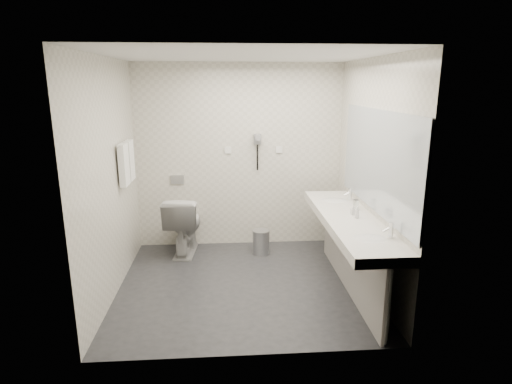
{
  "coord_description": "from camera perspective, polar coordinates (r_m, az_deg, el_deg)",
  "views": [
    {
      "loc": [
        -0.18,
        -4.39,
        2.23
      ],
      "look_at": [
        0.15,
        0.15,
        1.05
      ],
      "focal_mm": 29.5,
      "sensor_mm": 36.0,
      "label": 1
    }
  ],
  "objects": [
    {
      "name": "wall_left",
      "position": [
        4.66,
        -19.24,
        1.58
      ],
      "size": [
        0.0,
        2.6,
        2.6
      ],
      "primitive_type": "plane",
      "rotation": [
        1.57,
        0.0,
        1.57
      ],
      "color": "beige",
      "rests_on": "floor"
    },
    {
      "name": "wall_front",
      "position": [
        3.25,
        -0.8,
        -3.03
      ],
      "size": [
        2.8,
        0.0,
        2.8
      ],
      "primitive_type": "plane",
      "rotation": [
        -1.57,
        0.0,
        0.0
      ],
      "color": "beige",
      "rests_on": "floor"
    },
    {
      "name": "basin_near",
      "position": [
        4.02,
        15.15,
        -6.29
      ],
      "size": [
        0.4,
        0.31,
        0.05
      ],
      "primitive_type": "ellipsoid",
      "color": "silver",
      "rests_on": "vanity_counter"
    },
    {
      "name": "towel_rail",
      "position": [
        5.12,
        -17.42,
        6.24
      ],
      "size": [
        0.02,
        0.62,
        0.02
      ],
      "primitive_type": "cylinder",
      "rotation": [
        1.57,
        0.0,
        0.0
      ],
      "color": "silver",
      "rests_on": "wall_left"
    },
    {
      "name": "toilet",
      "position": [
        5.74,
        -9.73,
        -4.32
      ],
      "size": [
        0.51,
        0.82,
        0.8
      ],
      "primitive_type": "imported",
      "rotation": [
        0.0,
        0.0,
        3.06
      ],
      "color": "silver",
      "rests_on": "floor"
    },
    {
      "name": "flush_plate",
      "position": [
        5.86,
        -10.62,
        1.65
      ],
      "size": [
        0.18,
        0.02,
        0.12
      ],
      "primitive_type": "cube",
      "color": "#B2B5BA",
      "rests_on": "wall_back"
    },
    {
      "name": "faucet_far",
      "position": [
        5.23,
        12.65,
        -0.27
      ],
      "size": [
        0.04,
        0.04,
        0.15
      ],
      "primitive_type": "cylinder",
      "color": "silver",
      "rests_on": "vanity_counter"
    },
    {
      "name": "towel_far",
      "position": [
        5.29,
        -16.8,
        4.11
      ],
      "size": [
        0.07,
        0.24,
        0.48
      ],
      "primitive_type": "cube",
      "color": "white",
      "rests_on": "towel_rail"
    },
    {
      "name": "switch_plate_a",
      "position": [
        5.75,
        -3.82,
        5.69
      ],
      "size": [
        0.09,
        0.02,
        0.09
      ],
      "primitive_type": "cube",
      "color": "silver",
      "rests_on": "wall_back"
    },
    {
      "name": "dryer_cradle",
      "position": [
        5.72,
        0.19,
        7.2
      ],
      "size": [
        0.1,
        0.04,
        0.14
      ],
      "primitive_type": "cube",
      "color": "gray",
      "rests_on": "wall_back"
    },
    {
      "name": "dryer_cord",
      "position": [
        5.75,
        0.2,
        4.71
      ],
      "size": [
        0.02,
        0.02,
        0.35
      ],
      "primitive_type": "cylinder",
      "color": "black",
      "rests_on": "dryer_cradle"
    },
    {
      "name": "wall_right",
      "position": [
        4.77,
        15.31,
        2.15
      ],
      "size": [
        0.0,
        2.6,
        2.6
      ],
      "primitive_type": "plane",
      "rotation": [
        1.57,
        0.0,
        -1.57
      ],
      "color": "beige",
      "rests_on": "floor"
    },
    {
      "name": "vanity_panel",
      "position": [
        4.77,
        12.52,
        -8.72
      ],
      "size": [
        0.03,
        2.15,
        0.75
      ],
      "primitive_type": "cube",
      "color": "gray",
      "rests_on": "floor"
    },
    {
      "name": "pedal_bin",
      "position": [
        5.68,
        0.68,
        -6.84
      ],
      "size": [
        0.3,
        0.3,
        0.32
      ],
      "primitive_type": "cylinder",
      "rotation": [
        0.0,
        0.0,
        0.39
      ],
      "color": "#B2B5BA",
      "rests_on": "floor"
    },
    {
      "name": "switch_plate_b",
      "position": [
        5.79,
        3.15,
        5.77
      ],
      "size": [
        0.09,
        0.02,
        0.09
      ],
      "primitive_type": "cube",
      "color": "silver",
      "rests_on": "wall_back"
    },
    {
      "name": "towel_near",
      "position": [
        5.02,
        -17.48,
        3.53
      ],
      "size": [
        0.07,
        0.24,
        0.48
      ],
      "primitive_type": "cube",
      "color": "white",
      "rests_on": "towel_rail"
    },
    {
      "name": "bin_lid",
      "position": [
        5.62,
        0.69,
        -5.27
      ],
      "size": [
        0.23,
        0.23,
        0.02
      ],
      "primitive_type": "cylinder",
      "color": "#B2B5BA",
      "rests_on": "pedal_bin"
    },
    {
      "name": "wall_back",
      "position": [
        5.78,
        -2.31,
        4.75
      ],
      "size": [
        2.8,
        0.0,
        2.8
      ],
      "primitive_type": "plane",
      "rotation": [
        1.57,
        0.0,
        0.0
      ],
      "color": "beige",
      "rests_on": "floor"
    },
    {
      "name": "vanity_counter",
      "position": [
        4.62,
        12.51,
        -3.87
      ],
      "size": [
        0.55,
        2.2,
        0.1
      ],
      "primitive_type": "cube",
      "color": "silver",
      "rests_on": "floor"
    },
    {
      "name": "vanity_post_near",
      "position": [
        3.9,
        17.38,
        -14.59
      ],
      "size": [
        0.06,
        0.06,
        0.75
      ],
      "primitive_type": "cylinder",
      "color": "silver",
      "rests_on": "floor"
    },
    {
      "name": "dryer_barrel",
      "position": [
        5.65,
        0.25,
        7.41
      ],
      "size": [
        0.08,
        0.14,
        0.08
      ],
      "primitive_type": "cylinder",
      "rotation": [
        1.57,
        0.0,
        0.0
      ],
      "color": "gray",
      "rests_on": "dryer_cradle"
    },
    {
      "name": "faucet_near",
      "position": [
        4.06,
        17.84,
        -4.94
      ],
      "size": [
        0.04,
        0.04,
        0.15
      ],
      "primitive_type": "cylinder",
      "color": "silver",
      "rests_on": "vanity_counter"
    },
    {
      "name": "basin_far",
      "position": [
        5.2,
        10.53,
        -1.27
      ],
      "size": [
        0.4,
        0.31,
        0.05
      ],
      "primitive_type": "ellipsoid",
      "color": "silver",
      "rests_on": "vanity_counter"
    },
    {
      "name": "vanity_post_far",
      "position": [
        5.71,
        9.89,
        -4.64
      ],
      "size": [
        0.06,
        0.06,
        0.75
      ],
      "primitive_type": "cylinder",
      "color": "silver",
      "rests_on": "floor"
    },
    {
      "name": "soap_bottle_c",
      "position": [
        4.56,
        13.53,
        -2.67
      ],
      "size": [
        0.06,
        0.06,
        0.13
      ],
      "primitive_type": "imported",
      "rotation": [
        0.0,
        0.0,
        -0.42
      ],
      "color": "white",
      "rests_on": "vanity_counter"
    },
    {
      "name": "floor",
      "position": [
        4.93,
        -1.65,
        -12.38
      ],
      "size": [
        2.8,
        2.8,
        0.0
      ],
      "primitive_type": "plane",
      "color": "#25262A",
      "rests_on": "ground"
    },
    {
      "name": "glass_left",
      "position": [
        4.87,
        13.39,
        -1.67
      ],
      "size": [
        0.07,
        0.07,
        0.11
      ],
      "primitive_type": "cylinder",
      "rotation": [
        0.0,
        0.0,
        -0.1
      ],
      "color": "silver",
      "rests_on": "vanity_counter"
    },
    {
      "name": "soap_bottle_a",
      "position": [
        4.67,
        13.03,
        -2.41
      ],
      "size": [
        0.05,
        0.05,
        0.1
      ],
      "primitive_type": "imported",
      "rotation": [
        0.0,
        0.0,
        0.15
      ],
      "color": "white",
      "rests_on": "vanity_counter"
    },
    {
      "name": "mirror",
      "position": [
        4.54,
        16.12,
        4.07
      ],
      "size": [
        0.02,
        2.2,
        1.05
      ],
      "primitive_type": "cube",
      "color": "#B2BCC6",
      "rests_on": "wall_right"
    },
    {
      "name": "ceiling",
      "position": [
        4.4,
        -1.9,
        18.04
      ],
      "size": [
        2.8,
        2.8,
        0.0
      ],
      "primitive_type": "plane",
      "rotation": [
        3.14,
        0.0,
        0.0
      ],
      "color": "silver",
      "rests_on": "wall_back"
    }
  ]
}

